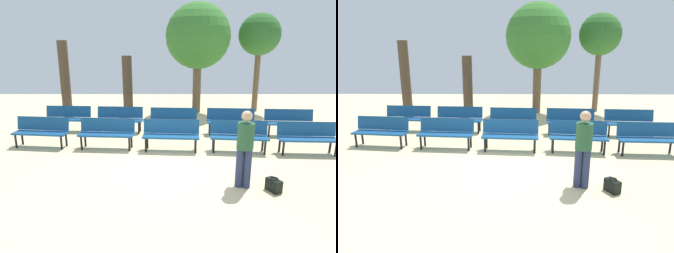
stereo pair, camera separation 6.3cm
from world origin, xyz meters
The scene contains 17 objects.
ground_plane centered at (0.00, 0.00, 0.00)m, with size 24.19×24.19×0.00m, color beige.
bench_r0_c0 centered at (-3.72, 1.88, 0.50)m, with size 1.64×0.65×0.87m.
bench_r0_c1 centered at (-1.74, 1.73, 0.50)m, with size 1.63×0.59×0.87m.
bench_r0_c2 centered at (0.13, 1.54, 0.50)m, with size 1.63×0.59×0.87m.
bench_r0_c3 centered at (2.04, 1.45, 0.50)m, with size 1.64×0.64×0.87m.
bench_r0_c4 centered at (3.90, 1.27, 0.50)m, with size 1.62×0.56×0.87m.
bench_r1_c0 centered at (-3.51, 3.60, 0.50)m, with size 1.62×0.57×0.87m.
bench_r1_c1 centered at (-1.65, 3.46, 0.50)m, with size 1.62×0.56×0.87m.
bench_r1_c2 centered at (0.23, 3.26, 0.50)m, with size 1.63×0.59×0.87m.
bench_r1_c3 centered at (2.17, 3.17, 0.50)m, with size 1.63×0.61×0.87m.
bench_r1_c4 centered at (4.10, 3.02, 0.50)m, with size 1.63×0.59×0.87m.
tree_0 centered at (4.08, 7.00, 3.38)m, with size 1.83×1.83×4.36m.
tree_1 centered at (-1.65, 5.78, 1.28)m, with size 0.41×0.41×2.56m.
tree_2 centered at (1.34, 6.71, 3.32)m, with size 2.81×2.81×4.76m.
tree_3 centered at (-4.15, 5.51, 1.58)m, with size 0.40×0.40×3.15m.
visitor_with_backpack centered at (1.63, -0.74, 0.94)m, with size 0.43×0.58×1.65m.
handbag centered at (2.21, -0.98, 0.13)m, with size 0.30×0.37×0.29m.
Camera 1 is at (0.04, -6.43, 2.85)m, focal length 31.14 mm.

